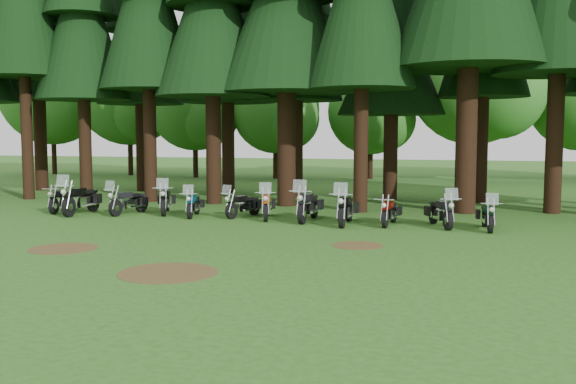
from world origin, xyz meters
name	(u,v)px	position (x,y,z in m)	size (l,w,h in m)	color
ground	(197,241)	(0.00, 0.00, 0.00)	(120.00, 120.00, 0.00)	#265A17
pine_back_1	(139,6)	(-9.26, 14.35, 9.71)	(4.52, 4.52, 16.22)	black
pine_back_2	(227,0)	(-4.38, 14.40, 9.76)	(4.85, 4.85, 16.30)	black
pine_back_4	(392,19)	(4.04, 13.25, 8.25)	(4.94, 4.94, 13.78)	black
decid_0	(54,95)	(-22.10, 25.26, 5.90)	(8.00, 7.78, 10.00)	black
decid_1	(132,95)	(-15.99, 25.76, 5.83)	(7.91, 7.69, 9.88)	black
decid_2	(198,106)	(-10.43, 24.78, 4.95)	(6.72, 6.53, 8.40)	black
decid_3	(279,112)	(-4.71, 25.13, 4.51)	(6.12, 5.95, 7.65)	black
decid_4	(374,114)	(1.58, 26.32, 4.37)	(5.93, 5.76, 7.41)	black
decid_5	(480,83)	(8.29, 25.71, 6.23)	(8.45, 8.21, 10.56)	black
dirt_patch_0	(63,248)	(-3.00, -2.00, 0.01)	(1.80, 1.80, 0.01)	#4C3D1E
dirt_patch_1	(358,245)	(4.50, 0.50, 0.01)	(1.40, 1.40, 0.01)	#4C3D1E
dirt_patch_2	(168,273)	(1.00, -4.00, 0.01)	(2.20, 2.20, 0.01)	#4C3D1E
motorcycle_0	(63,201)	(-7.81, 5.05, 0.43)	(0.43, 2.05, 0.84)	black
motorcycle_1	(81,200)	(-6.68, 4.57, 0.53)	(0.48, 2.52, 1.59)	black
motorcycle_2	(128,203)	(-4.94, 5.03, 0.45)	(0.68, 2.14, 1.35)	black
motorcycle_3	(165,201)	(-3.67, 5.55, 0.48)	(1.08, 2.24, 1.44)	black
motorcycle_4	(193,205)	(-2.30, 5.06, 0.42)	(0.67, 1.99, 1.26)	black
motorcycle_5	(243,206)	(-0.50, 5.41, 0.42)	(0.87, 1.95, 1.25)	black
motorcycle_6	(266,206)	(0.48, 5.12, 0.47)	(0.86, 2.20, 1.40)	black
motorcycle_7	(308,206)	(2.06, 4.97, 0.51)	(0.46, 2.43, 1.53)	black
motorcycle_8	(346,210)	(3.48, 4.41, 0.51)	(0.45, 2.40, 1.51)	black
motorcycle_9	(390,213)	(4.92, 4.69, 0.41)	(0.36, 1.99, 0.81)	black
motorcycle_10	(441,213)	(6.58, 4.67, 0.46)	(1.00, 2.13, 1.37)	black
motorcycle_11	(488,217)	(8.04, 4.40, 0.42)	(0.45, 2.01, 1.26)	black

